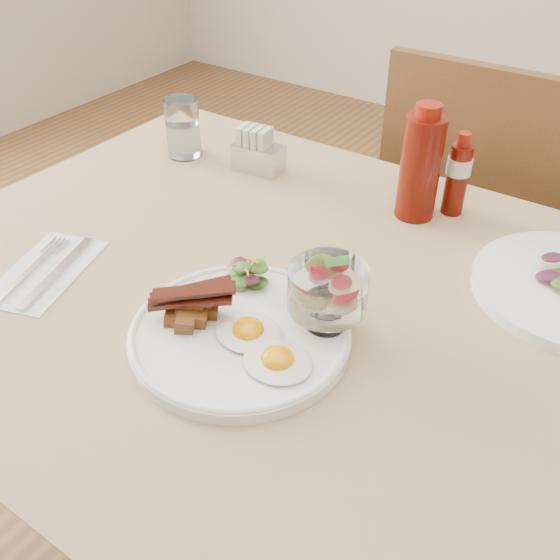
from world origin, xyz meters
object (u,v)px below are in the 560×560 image
at_px(hot_sauce_bottle, 458,175).
at_px(main_plate, 240,335).
at_px(fruit_cup, 328,289).
at_px(water_glass, 183,131).
at_px(ketchup_bottle, 421,166).
at_px(chair_far, 481,234).
at_px(sugar_caddy, 257,153).
at_px(table, 336,358).

bearing_deg(hot_sauce_bottle, main_plate, -102.16).
xyz_separation_m(fruit_cup, water_glass, (-0.50, 0.29, -0.02)).
height_order(fruit_cup, ketchup_bottle, ketchup_bottle).
distance_m(chair_far, sugar_caddy, 0.58).
distance_m(fruit_cup, sugar_caddy, 0.47).
distance_m(table, ketchup_bottle, 0.34).
height_order(main_plate, fruit_cup, fruit_cup).
bearing_deg(chair_far, table, -90.00).
distance_m(chair_far, water_glass, 0.70).
height_order(table, hot_sauce_bottle, hot_sauce_bottle).
xyz_separation_m(ketchup_bottle, sugar_caddy, (-0.31, -0.01, -0.05)).
bearing_deg(table, fruit_cup, -80.96).
relative_size(fruit_cup, ketchup_bottle, 0.53).
xyz_separation_m(table, ketchup_bottle, (-0.02, 0.29, 0.18)).
xyz_separation_m(chair_far, water_glass, (-0.49, -0.42, 0.28)).
bearing_deg(sugar_caddy, hot_sauce_bottle, 2.74).
height_order(fruit_cup, sugar_caddy, fruit_cup).
bearing_deg(sugar_caddy, table, -45.78).
bearing_deg(table, sugar_caddy, 140.91).
height_order(chair_far, water_glass, chair_far).
xyz_separation_m(table, hot_sauce_bottle, (0.02, 0.33, 0.16)).
height_order(fruit_cup, hot_sauce_bottle, hot_sauce_bottle).
bearing_deg(table, ketchup_bottle, 94.85).
xyz_separation_m(fruit_cup, hot_sauce_bottle, (0.02, 0.38, -0.00)).
distance_m(ketchup_bottle, sugar_caddy, 0.32).
bearing_deg(sugar_caddy, chair_far, 42.82).
bearing_deg(table, water_glass, 153.53).
xyz_separation_m(table, chair_far, (0.00, 0.66, -0.14)).
distance_m(main_plate, sugar_caddy, 0.47).
xyz_separation_m(hot_sauce_bottle, sugar_caddy, (-0.36, -0.06, -0.03)).
height_order(main_plate, ketchup_bottle, ketchup_bottle).
bearing_deg(main_plate, hot_sauce_bottle, 77.84).
bearing_deg(chair_far, water_glass, -139.38).
bearing_deg(water_glass, ketchup_bottle, 5.28).
bearing_deg(fruit_cup, water_glass, 149.39).
bearing_deg(main_plate, sugar_caddy, 123.42).
bearing_deg(fruit_cup, ketchup_bottle, 95.48).
xyz_separation_m(hot_sauce_bottle, water_glass, (-0.51, -0.09, -0.02)).
bearing_deg(ketchup_bottle, water_glass, -174.72).
relative_size(chair_far, ketchup_bottle, 4.89).
bearing_deg(sugar_caddy, fruit_cup, -49.95).
height_order(chair_far, ketchup_bottle, ketchup_bottle).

